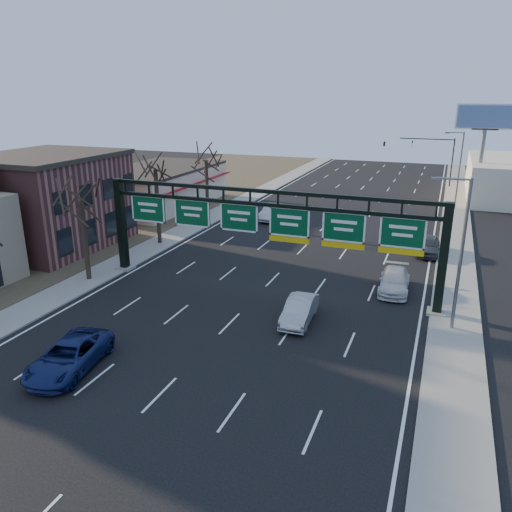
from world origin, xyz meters
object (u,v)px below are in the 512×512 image
at_px(car_blue_suv, 69,356).
at_px(sign_gantry, 266,226).
at_px(car_white_wagon, 394,281).
at_px(car_silver_sedan, 299,310).

bearing_deg(car_blue_suv, sign_gantry, 59.18).
relative_size(car_blue_suv, car_white_wagon, 1.11).
distance_m(car_silver_sedan, car_white_wagon, 8.65).
distance_m(sign_gantry, car_white_wagon, 9.87).
bearing_deg(car_silver_sedan, sign_gantry, 128.96).
height_order(car_blue_suv, car_white_wagon, car_blue_suv).
bearing_deg(car_blue_suv, car_white_wagon, 41.01).
distance_m(car_blue_suv, car_silver_sedan, 13.28).
bearing_deg(car_silver_sedan, car_blue_suv, -136.84).
height_order(sign_gantry, car_white_wagon, sign_gantry).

